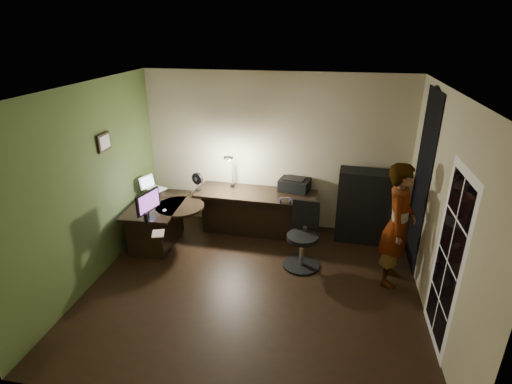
% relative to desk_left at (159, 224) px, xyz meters
% --- Properties ---
extents(floor, '(4.50, 4.00, 0.01)m').
position_rel_desk_left_xyz_m(floor, '(1.75, -0.93, -0.37)').
color(floor, black).
rests_on(floor, ground).
extents(ceiling, '(4.50, 4.00, 0.01)m').
position_rel_desk_left_xyz_m(ceiling, '(1.75, -0.93, 2.34)').
color(ceiling, silver).
rests_on(ceiling, floor).
extents(wall_back, '(4.50, 0.01, 2.70)m').
position_rel_desk_left_xyz_m(wall_back, '(1.75, 1.08, 0.99)').
color(wall_back, tan).
rests_on(wall_back, floor).
extents(wall_front, '(4.50, 0.01, 2.70)m').
position_rel_desk_left_xyz_m(wall_front, '(1.75, -2.93, 0.99)').
color(wall_front, tan).
rests_on(wall_front, floor).
extents(wall_left, '(0.01, 4.00, 2.70)m').
position_rel_desk_left_xyz_m(wall_left, '(-0.51, -0.93, 0.99)').
color(wall_left, tan).
rests_on(wall_left, floor).
extents(wall_right, '(0.01, 4.00, 2.70)m').
position_rel_desk_left_xyz_m(wall_right, '(4.00, -0.93, 0.99)').
color(wall_right, tan).
rests_on(wall_right, floor).
extents(green_wall_overlay, '(0.00, 4.00, 2.70)m').
position_rel_desk_left_xyz_m(green_wall_overlay, '(-0.49, -0.93, 0.99)').
color(green_wall_overlay, '#415526').
rests_on(green_wall_overlay, floor).
extents(arched_doorway, '(0.01, 0.90, 2.60)m').
position_rel_desk_left_xyz_m(arched_doorway, '(3.99, 0.22, 0.94)').
color(arched_doorway, black).
rests_on(arched_doorway, floor).
extents(french_door, '(0.02, 0.92, 2.10)m').
position_rel_desk_left_xyz_m(french_door, '(3.98, -1.48, 0.69)').
color(french_door, white).
rests_on(french_door, floor).
extents(framed_picture, '(0.04, 0.30, 0.25)m').
position_rel_desk_left_xyz_m(framed_picture, '(-0.47, -0.48, 1.49)').
color(framed_picture, black).
rests_on(framed_picture, wall_left).
extents(desk_left, '(0.82, 1.28, 0.72)m').
position_rel_desk_left_xyz_m(desk_left, '(0.00, 0.00, 0.00)').
color(desk_left, black).
rests_on(desk_left, floor).
extents(desk_right, '(2.05, 0.78, 0.76)m').
position_rel_desk_left_xyz_m(desk_right, '(1.50, 0.65, 0.02)').
color(desk_right, black).
rests_on(desk_right, floor).
extents(cabinet, '(0.84, 0.46, 1.23)m').
position_rel_desk_left_xyz_m(cabinet, '(3.26, 0.76, 0.25)').
color(cabinet, black).
rests_on(cabinet, floor).
extents(laptop_stand, '(0.24, 0.21, 0.10)m').
position_rel_desk_left_xyz_m(laptop_stand, '(-0.18, 0.39, 0.40)').
color(laptop_stand, silver).
rests_on(laptop_stand, desk_left).
extents(laptop, '(0.42, 0.41, 0.22)m').
position_rel_desk_left_xyz_m(laptop, '(-0.18, 0.39, 0.55)').
color(laptop, silver).
rests_on(laptop, laptop_stand).
extents(monitor, '(0.21, 0.49, 0.32)m').
position_rel_desk_left_xyz_m(monitor, '(0.09, -0.51, 0.51)').
color(monitor, black).
rests_on(monitor, desk_left).
extents(mouse, '(0.06, 0.08, 0.03)m').
position_rel_desk_left_xyz_m(mouse, '(0.22, -0.22, 0.36)').
color(mouse, silver).
rests_on(mouse, desk_left).
extents(phone, '(0.09, 0.14, 0.01)m').
position_rel_desk_left_xyz_m(phone, '(0.55, -0.01, 0.35)').
color(phone, black).
rests_on(phone, desk_left).
extents(pen, '(0.08, 0.11, 0.01)m').
position_rel_desk_left_xyz_m(pen, '(0.02, 0.09, 0.35)').
color(pen, black).
rests_on(pen, desk_left).
extents(speaker, '(0.08, 0.08, 0.17)m').
position_rel_desk_left_xyz_m(speaker, '(0.13, -0.66, 0.43)').
color(speaker, black).
rests_on(speaker, desk_left).
extents(notepad, '(0.22, 0.26, 0.01)m').
position_rel_desk_left_xyz_m(notepad, '(0.41, -0.91, 0.35)').
color(notepad, silver).
rests_on(notepad, desk_left).
extents(desk_fan, '(0.23, 0.18, 0.31)m').
position_rel_desk_left_xyz_m(desk_fan, '(0.51, 0.58, 0.56)').
color(desk_fan, black).
rests_on(desk_fan, desk_right).
extents(headphones, '(0.21, 0.11, 0.09)m').
position_rel_desk_left_xyz_m(headphones, '(2.03, 0.32, 0.45)').
color(headphones, '#2B3398').
rests_on(headphones, desk_right).
extents(printer, '(0.56, 0.47, 0.22)m').
position_rel_desk_left_xyz_m(printer, '(2.12, 0.88, 0.51)').
color(printer, black).
rests_on(printer, desk_right).
extents(desk_lamp, '(0.18, 0.31, 0.66)m').
position_rel_desk_left_xyz_m(desk_lamp, '(1.05, 0.81, 0.74)').
color(desk_lamp, black).
rests_on(desk_lamp, desk_right).
extents(office_chair, '(0.60, 0.60, 0.99)m').
position_rel_desk_left_xyz_m(office_chair, '(2.36, -0.25, 0.13)').
color(office_chair, black).
rests_on(office_chair, floor).
extents(person, '(0.58, 0.72, 1.76)m').
position_rel_desk_left_xyz_m(person, '(3.64, -0.39, 0.52)').
color(person, '#D8A88C').
rests_on(person, floor).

